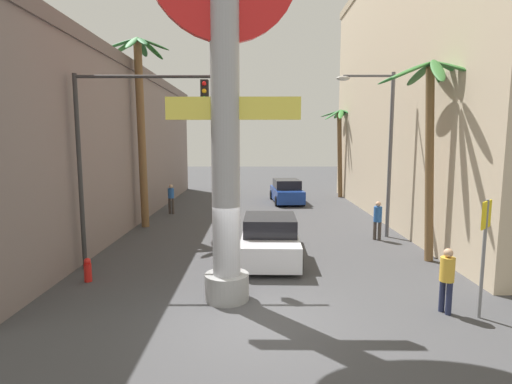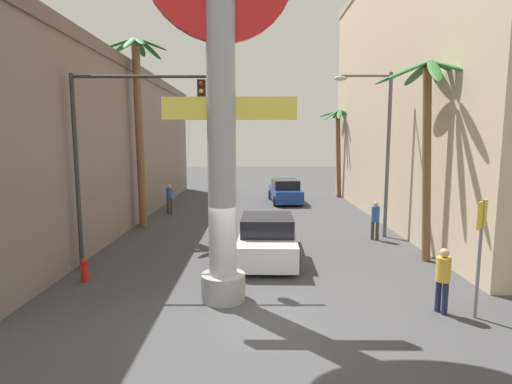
{
  "view_description": "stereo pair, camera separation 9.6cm",
  "coord_description": "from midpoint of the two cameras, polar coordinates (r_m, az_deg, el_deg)",
  "views": [
    {
      "loc": [
        -0.05,
        -8.78,
        4.2
      ],
      "look_at": [
        0.0,
        4.2,
        2.49
      ],
      "focal_mm": 28.0,
      "sensor_mm": 36.0,
      "label": 1
    },
    {
      "loc": [
        0.05,
        -8.78,
        4.2
      ],
      "look_at": [
        0.0,
        4.2,
        2.49
      ],
      "focal_mm": 28.0,
      "sensor_mm": 36.0,
      "label": 2
    }
  ],
  "objects": [
    {
      "name": "pedestrian_by_sign",
      "position": [
        10.84,
        25.18,
        -10.74
      ],
      "size": [
        0.45,
        0.45,
        1.62
      ],
      "color": "#1E233F",
      "rests_on": "ground"
    },
    {
      "name": "ground_plane",
      "position": [
        19.25,
        -0.21,
        -5.13
      ],
      "size": [
        88.65,
        88.65,
        0.0
      ],
      "primitive_type": "plane",
      "color": "#424244"
    },
    {
      "name": "palm_tree_mid_left",
      "position": [
        19.84,
        -16.48,
        10.93
      ],
      "size": [
        2.89,
        2.86,
        8.9
      ],
      "color": "brown",
      "rests_on": "ground"
    },
    {
      "name": "traffic_light_mast",
      "position": [
        13.35,
        -18.94,
        7.7
      ],
      "size": [
        4.8,
        0.32,
        6.24
      ],
      "color": "#333333",
      "rests_on": "ground"
    },
    {
      "name": "palm_tree_near_right",
      "position": [
        14.82,
        23.35,
        9.43
      ],
      "size": [
        3.41,
        3.44,
        6.85
      ],
      "color": "brown",
      "rests_on": "ground"
    },
    {
      "name": "neon_sign_pole",
      "position": [
        10.17,
        -4.87,
        11.94
      ],
      "size": [
        3.72,
        1.16,
        10.26
      ],
      "color": "#9E9EA3",
      "rests_on": "ground"
    },
    {
      "name": "palm_tree_far_right",
      "position": [
        29.69,
        11.67,
        7.55
      ],
      "size": [
        3.01,
        2.96,
        6.39
      ],
      "color": "brown",
      "rests_on": "ground"
    },
    {
      "name": "car_far",
      "position": [
        26.93,
        4.09,
        0.06
      ],
      "size": [
        2.16,
        4.39,
        1.56
      ],
      "color": "black",
      "rests_on": "ground"
    },
    {
      "name": "crossing_sign",
      "position": [
        10.7,
        29.41,
        -6.18
      ],
      "size": [
        0.47,
        0.47,
        2.84
      ],
      "color": "slate",
      "rests_on": "ground"
    },
    {
      "name": "building_left",
      "position": [
        23.46,
        -26.04,
        6.19
      ],
      "size": [
        8.67,
        26.5,
        7.95
      ],
      "color": "slate",
      "rests_on": "ground"
    },
    {
      "name": "street_lamp",
      "position": [
        17.8,
        17.18,
        7.24
      ],
      "size": [
        2.45,
        0.28,
        6.98
      ],
      "color": "#59595E",
      "rests_on": "ground"
    },
    {
      "name": "car_lead",
      "position": [
        14.39,
        1.59,
        -6.58
      ],
      "size": [
        2.15,
        4.96,
        1.56
      ],
      "color": "black",
      "rests_on": "ground"
    },
    {
      "name": "pedestrian_far_left",
      "position": [
        23.17,
        -12.36,
        -0.66
      ],
      "size": [
        0.39,
        0.39,
        1.69
      ],
      "color": "#3F3833",
      "rests_on": "ground"
    },
    {
      "name": "building_right",
      "position": [
        23.47,
        26.21,
        13.3
      ],
      "size": [
        7.66,
        21.64,
        13.76
      ],
      "color": "#C6B293",
      "rests_on": "ground"
    },
    {
      "name": "fire_hydrant",
      "position": [
        13.1,
        -23.3,
        -10.21
      ],
      "size": [
        0.22,
        0.22,
        0.72
      ],
      "color": "red",
      "rests_on": "ground"
    },
    {
      "name": "pedestrian_mid_right",
      "position": [
        17.51,
        16.64,
        -3.52
      ],
      "size": [
        0.47,
        0.47,
        1.64
      ],
      "color": "#3F3833",
      "rests_on": "ground"
    }
  ]
}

